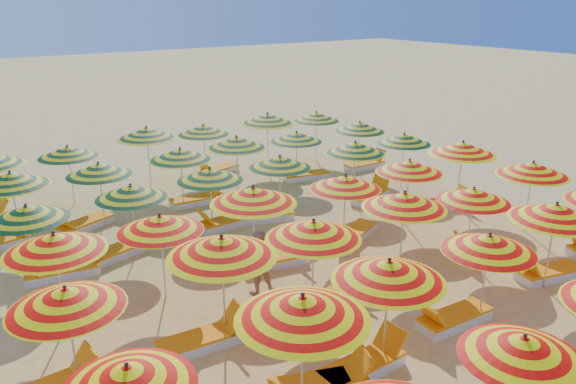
# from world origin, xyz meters

# --- Properties ---
(ground) EXTENTS (120.00, 120.00, 0.00)m
(ground) POSITION_xyz_m (0.00, 0.00, 0.00)
(ground) COLOR #EFCE6A
(ground) RESTS_ON ground
(umbrella_2) EXTENTS (2.01, 2.01, 1.94)m
(umbrella_2) POSITION_xyz_m (-1.27, -7.24, 1.70)
(umbrella_2) COLOR silver
(umbrella_2) RESTS_ON ground
(umbrella_6) EXTENTS (2.17, 2.17, 1.94)m
(umbrella_6) POSITION_xyz_m (-6.15, -4.68, 1.71)
(umbrella_6) COLOR silver
(umbrella_6) RESTS_ON ground
(umbrella_7) EXTENTS (2.71, 2.71, 2.24)m
(umbrella_7) POSITION_xyz_m (-3.50, -4.95, 1.98)
(umbrella_7) COLOR silver
(umbrella_7) RESTS_ON ground
(umbrella_8) EXTENTS (2.36, 2.36, 2.16)m
(umbrella_8) POSITION_xyz_m (-1.44, -4.69, 1.90)
(umbrella_8) COLOR silver
(umbrella_8) RESTS_ON ground
(umbrella_9) EXTENTS (2.19, 2.19, 2.01)m
(umbrella_9) POSITION_xyz_m (1.25, -4.79, 1.77)
(umbrella_9) COLOR silver
(umbrella_9) RESTS_ON ground
(umbrella_10) EXTENTS (2.62, 2.62, 2.16)m
(umbrella_10) POSITION_xyz_m (3.66, -4.74, 1.90)
(umbrella_10) COLOR silver
(umbrella_10) RESTS_ON ground
(umbrella_12) EXTENTS (2.44, 2.44, 2.05)m
(umbrella_12) POSITION_xyz_m (-6.31, -2.28, 1.80)
(umbrella_12) COLOR silver
(umbrella_12) RESTS_ON ground
(umbrella_13) EXTENTS (2.46, 2.46, 2.25)m
(umbrella_13) POSITION_xyz_m (-3.46, -2.31, 1.98)
(umbrella_13) COLOR silver
(umbrella_13) RESTS_ON ground
(umbrella_14) EXTENTS (2.35, 2.35, 2.15)m
(umbrella_14) POSITION_xyz_m (-1.40, -2.45, 1.89)
(umbrella_14) COLOR silver
(umbrella_14) RESTS_ON ground
(umbrella_15) EXTENTS (2.28, 2.28, 2.15)m
(umbrella_15) POSITION_xyz_m (1.44, -2.27, 1.89)
(umbrella_15) COLOR silver
(umbrella_15) RESTS_ON ground
(umbrella_16) EXTENTS (2.13, 2.13, 1.96)m
(umbrella_16) POSITION_xyz_m (3.52, -2.65, 1.72)
(umbrella_16) COLOR silver
(umbrella_16) RESTS_ON ground
(umbrella_17) EXTENTS (2.47, 2.47, 2.14)m
(umbrella_17) POSITION_xyz_m (6.32, -2.46, 1.88)
(umbrella_17) COLOR silver
(umbrella_17) RESTS_ON ground
(umbrella_18) EXTENTS (2.40, 2.40, 2.13)m
(umbrella_18) POSITION_xyz_m (-5.97, -0.06, 1.88)
(umbrella_18) COLOR silver
(umbrella_18) RESTS_ON ground
(umbrella_19) EXTENTS (2.29, 2.29, 2.02)m
(umbrella_19) POSITION_xyz_m (-3.78, -0.06, 1.78)
(umbrella_19) COLOR silver
(umbrella_19) RESTS_ON ground
(umbrella_20) EXTENTS (2.17, 2.17, 2.23)m
(umbrella_20) POSITION_xyz_m (-1.43, -0.11, 1.96)
(umbrella_20) COLOR silver
(umbrella_20) RESTS_ON ground
(umbrella_21) EXTENTS (2.41, 2.41, 2.04)m
(umbrella_21) POSITION_xyz_m (1.39, -0.17, 1.80)
(umbrella_21) COLOR silver
(umbrella_21) RESTS_ON ground
(umbrella_22) EXTENTS (2.44, 2.44, 2.06)m
(umbrella_22) POSITION_xyz_m (3.80, -0.17, 1.82)
(umbrella_22) COLOR silver
(umbrella_22) RESTS_ON ground
(umbrella_23) EXTENTS (2.72, 2.72, 2.24)m
(umbrella_23) POSITION_xyz_m (6.28, -0.04, 1.97)
(umbrella_23) COLOR silver
(umbrella_23) RESTS_ON ground
(umbrella_24) EXTENTS (2.00, 2.00, 1.98)m
(umbrella_24) POSITION_xyz_m (-6.03, 2.38, 1.74)
(umbrella_24) COLOR silver
(umbrella_24) RESTS_ON ground
(umbrella_25) EXTENTS (2.30, 2.30, 1.94)m
(umbrella_25) POSITION_xyz_m (-3.50, 2.56, 1.71)
(umbrella_25) COLOR silver
(umbrella_25) RESTS_ON ground
(umbrella_26) EXTENTS (1.97, 1.97, 1.99)m
(umbrella_26) POSITION_xyz_m (-1.19, 2.62, 1.75)
(umbrella_26) COLOR silver
(umbrella_26) RESTS_ON ground
(umbrella_27) EXTENTS (2.27, 2.27, 2.00)m
(umbrella_27) POSITION_xyz_m (1.10, 2.52, 1.76)
(umbrella_27) COLOR silver
(umbrella_27) RESTS_ON ground
(umbrella_28) EXTENTS (2.60, 2.60, 2.09)m
(umbrella_28) POSITION_xyz_m (3.88, 2.29, 1.84)
(umbrella_28) COLOR silver
(umbrella_28) RESTS_ON ground
(umbrella_29) EXTENTS (2.21, 2.21, 2.00)m
(umbrella_29) POSITION_xyz_m (6.31, 2.49, 1.76)
(umbrella_29) COLOR silver
(umbrella_29) RESTS_ON ground
(umbrella_30) EXTENTS (2.33, 2.33, 2.13)m
(umbrella_30) POSITION_xyz_m (-5.92, 4.88, 1.88)
(umbrella_30) COLOR silver
(umbrella_30) RESTS_ON ground
(umbrella_31) EXTENTS (2.12, 2.12, 1.99)m
(umbrella_31) POSITION_xyz_m (-3.61, 4.89, 1.75)
(umbrella_31) COLOR silver
(umbrella_31) RESTS_ON ground
(umbrella_32) EXTENTS (2.42, 2.42, 2.09)m
(umbrella_32) POSITION_xyz_m (-1.11, 4.79, 1.84)
(umbrella_32) COLOR silver
(umbrella_32) RESTS_ON ground
(umbrella_33) EXTENTS (2.17, 2.17, 2.14)m
(umbrella_33) POSITION_xyz_m (0.99, 4.95, 1.88)
(umbrella_33) COLOR silver
(umbrella_33) RESTS_ON ground
(umbrella_34) EXTENTS (2.07, 2.07, 1.96)m
(umbrella_34) POSITION_xyz_m (3.48, 5.00, 1.72)
(umbrella_34) COLOR silver
(umbrella_34) RESTS_ON ground
(umbrella_35) EXTENTS (2.06, 2.06, 2.04)m
(umbrella_35) POSITION_xyz_m (6.20, 4.69, 1.80)
(umbrella_35) COLOR silver
(umbrella_35) RESTS_ON ground
(umbrella_37) EXTENTS (2.26, 2.26, 2.02)m
(umbrella_37) POSITION_xyz_m (-3.84, 7.34, 1.78)
(umbrella_37) COLOR silver
(umbrella_37) RESTS_ON ground
(umbrella_38) EXTENTS (2.13, 2.13, 2.23)m
(umbrella_38) POSITION_xyz_m (-1.08, 7.63, 1.96)
(umbrella_38) COLOR silver
(umbrella_38) RESTS_ON ground
(umbrella_39) EXTENTS (2.22, 2.22, 2.06)m
(umbrella_39) POSITION_xyz_m (1.07, 7.56, 1.81)
(umbrella_39) COLOR silver
(umbrella_39) RESTS_ON ground
(umbrella_40) EXTENTS (2.78, 2.78, 2.25)m
(umbrella_40) POSITION_xyz_m (3.66, 7.20, 1.98)
(umbrella_40) COLOR silver
(umbrella_40) RESTS_ON ground
(umbrella_41) EXTENTS (2.06, 2.06, 2.04)m
(umbrella_41) POSITION_xyz_m (6.02, 7.16, 1.80)
(umbrella_41) COLOR silver
(umbrella_41) RESTS_ON ground
(lounger_6) EXTENTS (1.75, 0.63, 0.69)m
(lounger_6) POSITION_xyz_m (-1.94, -4.71, 0.15)
(lounger_6) COLOR white
(lounger_6) RESTS_ON ground
(lounger_7) EXTENTS (1.76, 0.67, 0.69)m
(lounger_7) POSITION_xyz_m (0.65, -4.58, 0.15)
(lounger_7) COLOR white
(lounger_7) RESTS_ON ground
(lounger_8) EXTENTS (1.82, 0.98, 0.69)m
(lounger_8) POSITION_xyz_m (4.17, -4.54, 0.15)
(lounger_8) COLOR white
(lounger_8) RESTS_ON ground
(lounger_11) EXTENTS (1.77, 0.72, 0.69)m
(lounger_11) POSITION_xyz_m (-3.96, -2.33, 0.15)
(lounger_11) COLOR white
(lounger_11) RESTS_ON ground
(lounger_12) EXTENTS (1.82, 0.96, 0.69)m
(lounger_12) POSITION_xyz_m (-0.80, -2.50, 0.15)
(lounger_12) COLOR white
(lounger_12) RESTS_ON ground
(lounger_13) EXTENTS (1.83, 1.06, 0.69)m
(lounger_13) POSITION_xyz_m (4.02, -2.82, 0.15)
(lounger_13) COLOR white
(lounger_13) RESTS_ON ground
(lounger_14) EXTENTS (1.81, 0.90, 0.69)m
(lounger_14) POSITION_xyz_m (-0.83, -0.19, 0.15)
(lounger_14) COLOR white
(lounger_14) RESTS_ON ground
(lounger_15) EXTENTS (1.82, 1.21, 0.69)m
(lounger_15) POSITION_xyz_m (1.90, -0.07, 0.15)
(lounger_15) COLOR white
(lounger_15) RESTS_ON ground
(lounger_16) EXTENTS (1.82, 1.19, 0.69)m
(lounger_16) POSITION_xyz_m (5.78, 0.18, 0.15)
(lounger_16) COLOR white
(lounger_16) RESTS_ON ground
(lounger_17) EXTENTS (1.80, 0.85, 0.69)m
(lounger_17) POSITION_xyz_m (-5.52, 2.24, 0.15)
(lounger_17) COLOR white
(lounger_17) RESTS_ON ground
(lounger_18) EXTENTS (1.82, 1.03, 0.69)m
(lounger_18) POSITION_xyz_m (-4.09, 2.54, 0.15)
(lounger_18) COLOR white
(lounger_18) RESTS_ON ground
(lounger_19) EXTENTS (1.74, 0.62, 0.69)m
(lounger_19) POSITION_xyz_m (-0.69, 2.76, 0.15)
(lounger_19) COLOR white
(lounger_19) RESTS_ON ground
(lounger_20) EXTENTS (1.83, 1.08, 0.69)m
(lounger_20) POSITION_xyz_m (0.60, 2.51, 0.15)
(lounger_20) COLOR white
(lounger_20) RESTS_ON ground
(lounger_21) EXTENTS (1.83, 1.13, 0.69)m
(lounger_21) POSITION_xyz_m (4.48, 2.06, 0.15)
(lounger_21) COLOR white
(lounger_21) RESTS_ON ground
(lounger_22) EXTENTS (1.81, 0.92, 0.69)m
(lounger_22) POSITION_xyz_m (-6.43, 4.93, 0.15)
(lounger_22) COLOR white
(lounger_22) RESTS_ON ground
(lounger_23) EXTENTS (1.83, 1.15, 0.69)m
(lounger_23) POSITION_xyz_m (-4.20, 4.96, 0.15)
(lounger_23) COLOR white
(lounger_23) RESTS_ON ground
(lounger_24) EXTENTS (1.78, 0.74, 0.69)m
(lounger_24) POSITION_xyz_m (-0.51, 4.99, 0.15)
(lounger_24) COLOR white
(lounger_24) RESTS_ON ground
(lounger_25) EXTENTS (1.82, 1.01, 0.69)m
(lounger_25) POSITION_xyz_m (3.98, 5.12, 0.15)
(lounger_25) COLOR white
(lounger_25) RESTS_ON ground
(lounger_26) EXTENTS (1.74, 0.62, 0.69)m
(lounger_26) POSITION_xyz_m (6.80, 4.91, 0.15)
(lounger_26) COLOR white
(lounger_26) RESTS_ON ground
(lounger_28) EXTENTS (1.82, 0.97, 0.69)m
(lounger_28) POSITION_xyz_m (1.57, 7.57, 0.15)
(lounger_28) COLOR white
(lounger_28) RESTS_ON ground
(beachgoer_b) EXTENTS (0.88, 0.77, 1.54)m
(beachgoer_b) POSITION_xyz_m (-1.95, -1.13, 0.77)
(beachgoer_b) COLOR tan
(beachgoer_b) RESTS_ON ground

